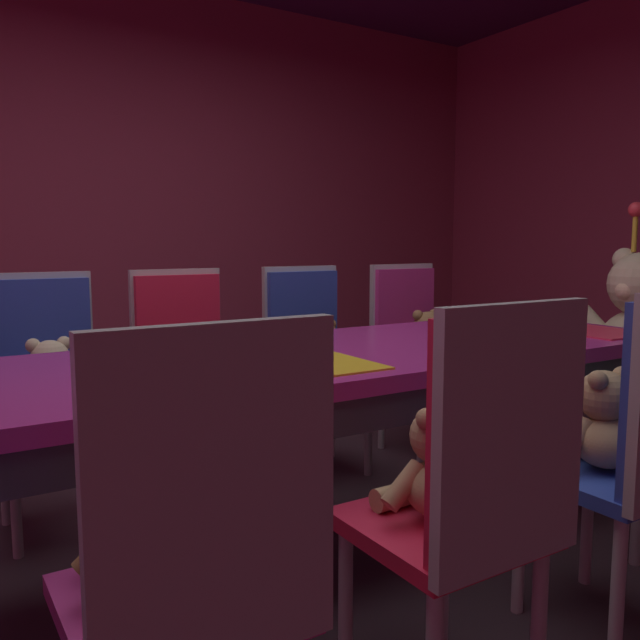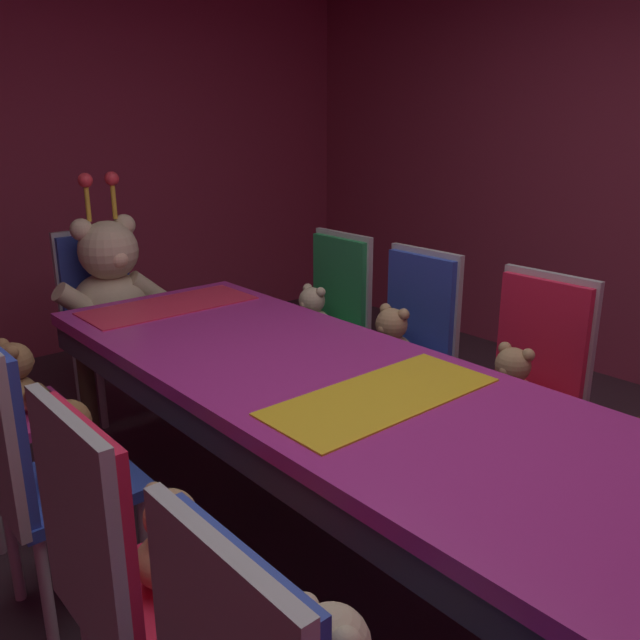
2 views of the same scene
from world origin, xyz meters
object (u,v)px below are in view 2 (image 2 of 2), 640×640
at_px(teddy_right_2, 510,385).
at_px(chair_right_4, 332,307).
at_px(king_teddy_bear, 112,284).
at_px(throne_chair, 101,302).
at_px(teddy_left_2, 174,543).
at_px(teddy_right_4, 311,316).
at_px(teddy_left_3, 73,445).
at_px(chair_right_3, 412,333).
at_px(teddy_right_3, 390,343).
at_px(chair_left_2, 118,559).
at_px(banquet_table, 381,422).
at_px(chair_right_2, 532,371).
at_px(chair_left_3, 25,455).
at_px(teddy_left_4, 18,383).

relative_size(teddy_right_2, chair_right_4, 0.29).
bearing_deg(king_teddy_bear, throne_chair, 180.00).
relative_size(teddy_right_2, throne_chair, 0.29).
distance_m(teddy_left_2, chair_right_4, 2.03).
bearing_deg(teddy_right_4, chair_right_4, 180.00).
distance_m(teddy_left_3, chair_right_3, 1.60).
bearing_deg(teddy_right_3, chair_right_3, 180.00).
distance_m(teddy_left_3, teddy_right_4, 1.58).
bearing_deg(chair_left_2, chair_right_3, 20.59).
bearing_deg(teddy_right_4, teddy_left_2, 39.85).
bearing_deg(throne_chair, teddy_right_4, 39.21).
distance_m(banquet_table, teddy_left_3, 0.97).
bearing_deg(teddy_right_4, chair_right_2, 96.36).
bearing_deg(chair_left_3, teddy_left_3, 0.00).
distance_m(chair_left_3, teddy_right_4, 1.72).
xyz_separation_m(banquet_table, teddy_left_3, (-0.73, 0.62, -0.08)).
bearing_deg(chair_right_2, chair_left_3, -19.36).
distance_m(chair_right_4, teddy_right_4, 0.14).
distance_m(teddy_left_2, chair_left_3, 0.66).
xyz_separation_m(chair_left_2, teddy_right_2, (1.60, 0.03, -0.02)).
distance_m(teddy_left_2, teddy_left_3, 0.64).
bearing_deg(chair_right_2, teddy_left_3, -20.94).
distance_m(banquet_table, king_teddy_bear, 1.95).
xyz_separation_m(teddy_left_3, teddy_left_4, (0.03, 0.62, 0.01)).
xyz_separation_m(chair_left_2, teddy_right_3, (1.60, 0.65, -0.01)).
xyz_separation_m(chair_left_2, chair_right_4, (1.75, 1.23, 0.00)).
bearing_deg(teddy_left_3, king_teddy_bear, 60.95).
bearing_deg(chair_right_3, banquet_table, 36.42).
relative_size(teddy_right_3, throne_chair, 0.31).
xyz_separation_m(chair_right_3, throne_chair, (-0.87, 1.48, 0.00)).
distance_m(chair_right_3, teddy_right_3, 0.14).
xyz_separation_m(chair_right_4, throne_chair, (-0.88, 0.90, 0.00)).
distance_m(chair_left_3, teddy_right_2, 1.72).
relative_size(teddy_left_3, chair_right_3, 0.30).
xyz_separation_m(chair_right_4, king_teddy_bear, (-0.88, 0.74, 0.13)).
height_order(teddy_left_2, chair_right_3, chair_right_3).
distance_m(teddy_left_4, chair_right_3, 1.69).
distance_m(banquet_table, teddy_right_4, 1.42).
xyz_separation_m(teddy_left_3, teddy_right_3, (1.46, 0.01, 0.01)).
height_order(banquet_table, chair_left_2, chair_left_2).
relative_size(teddy_left_4, teddy_right_3, 1.01).
bearing_deg(teddy_left_3, chair_left_2, -102.38).
height_order(chair_left_2, throne_chair, same).
relative_size(teddy_right_2, teddy_right_3, 0.93).
relative_size(chair_left_2, teddy_right_4, 3.38).
bearing_deg(teddy_left_4, teddy_right_3, -23.09).
distance_m(chair_left_3, king_teddy_bear, 1.59).
height_order(teddy_right_2, teddy_right_4, teddy_right_4).
bearing_deg(chair_left_2, teddy_left_4, 82.45).
bearing_deg(banquet_table, teddy_right_3, 41.53).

